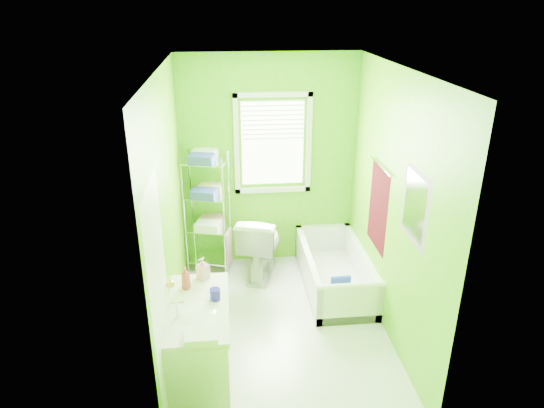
{
  "coord_description": "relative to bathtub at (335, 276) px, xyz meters",
  "views": [
    {
      "loc": [
        -0.51,
        -4.09,
        3.15
      ],
      "look_at": [
        -0.08,
        0.25,
        1.28
      ],
      "focal_mm": 32.0,
      "sensor_mm": 36.0,
      "label": 1
    }
  ],
  "objects": [
    {
      "name": "right_wall_decor",
      "position": [
        0.34,
        -0.69,
        1.17
      ],
      "size": [
        0.04,
        1.48,
        1.17
      ],
      "color": "#40070C",
      "rests_on": "ground"
    },
    {
      "name": "wire_shelf_unit",
      "position": [
        -1.44,
        0.59,
        0.77
      ],
      "size": [
        0.56,
        0.46,
        1.52
      ],
      "color": "silver",
      "rests_on": "ground"
    },
    {
      "name": "vanity",
      "position": [
        -1.5,
        -1.34,
        0.26
      ],
      "size": [
        0.53,
        1.05,
        0.99
      ],
      "color": "white",
      "rests_on": "ground"
    },
    {
      "name": "door",
      "position": [
        -1.74,
        -1.67,
        0.85
      ],
      "size": [
        0.09,
        0.8,
        2.0
      ],
      "color": "white",
      "rests_on": "ground"
    },
    {
      "name": "bathtub",
      "position": [
        0.0,
        0.0,
        0.0
      ],
      "size": [
        0.7,
        1.5,
        0.49
      ],
      "color": "white",
      "rests_on": "ground"
    },
    {
      "name": "ground",
      "position": [
        -0.7,
        -0.67,
        -0.15
      ],
      "size": [
        2.9,
        2.9,
        0.0
      ],
      "primitive_type": "plane",
      "color": "silver",
      "rests_on": "ground"
    },
    {
      "name": "room_envelope",
      "position": [
        -0.7,
        -0.67,
        1.39
      ],
      "size": [
        2.14,
        2.94,
        2.62
      ],
      "color": "#4EA808",
      "rests_on": "ground"
    },
    {
      "name": "toilet",
      "position": [
        -0.83,
        0.39,
        0.25
      ],
      "size": [
        0.66,
        0.9,
        0.82
      ],
      "primitive_type": "imported",
      "rotation": [
        0.0,
        0.0,
        2.86
      ],
      "color": "white",
      "rests_on": "ground"
    },
    {
      "name": "window",
      "position": [
        -0.65,
        0.75,
        1.46
      ],
      "size": [
        0.92,
        0.05,
        1.22
      ],
      "color": "white",
      "rests_on": "ground"
    }
  ]
}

